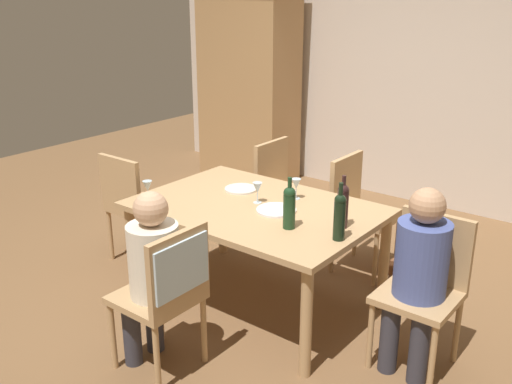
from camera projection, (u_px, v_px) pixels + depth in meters
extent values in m
plane|color=brown|center=(256.00, 302.00, 4.24)|extent=(10.00, 10.00, 0.00)
cube|color=beige|center=(426.00, 73.00, 5.83)|extent=(6.40, 0.12, 2.70)
cube|color=#A87F51|center=(249.00, 89.00, 6.72)|extent=(1.10, 0.56, 2.10)
cube|color=tan|center=(256.00, 208.00, 3.99)|extent=(1.64, 1.12, 0.04)
cylinder|color=tan|center=(132.00, 253.00, 4.19)|extent=(0.07, 0.07, 0.71)
cylinder|color=tan|center=(306.00, 323.00, 3.32)|extent=(0.07, 0.07, 0.71)
cylinder|color=tan|center=(222.00, 214.00, 4.92)|extent=(0.07, 0.07, 0.71)
cylinder|color=tan|center=(384.00, 262.00, 4.05)|extent=(0.07, 0.07, 0.71)
cylinder|color=tan|center=(432.00, 360.00, 3.22)|extent=(0.04, 0.04, 0.44)
cylinder|color=tan|center=(370.00, 336.00, 3.44)|extent=(0.04, 0.04, 0.44)
cylinder|color=tan|center=(457.00, 329.00, 3.50)|extent=(0.04, 0.04, 0.44)
cylinder|color=tan|center=(398.00, 309.00, 3.72)|extent=(0.04, 0.04, 0.44)
cube|color=tan|center=(418.00, 297.00, 3.39)|extent=(0.44, 0.44, 0.04)
cube|color=tan|center=(435.00, 248.00, 3.46)|extent=(0.44, 0.04, 0.44)
cylinder|color=tan|center=(113.00, 336.00, 3.44)|extent=(0.04, 0.04, 0.44)
cylinder|color=tan|center=(160.00, 309.00, 3.72)|extent=(0.04, 0.04, 0.44)
cylinder|color=tan|center=(157.00, 360.00, 3.21)|extent=(0.04, 0.04, 0.44)
cylinder|color=tan|center=(204.00, 330.00, 3.50)|extent=(0.04, 0.04, 0.44)
cube|color=tan|center=(156.00, 297.00, 3.39)|extent=(0.44, 0.44, 0.04)
cube|color=tan|center=(179.00, 270.00, 3.19)|extent=(0.04, 0.44, 0.44)
cube|color=#ADC6D6|center=(179.00, 266.00, 3.18)|extent=(0.07, 0.40, 0.31)
cylinder|color=tan|center=(319.00, 221.00, 5.11)|extent=(0.04, 0.04, 0.44)
cylinder|color=tan|center=(295.00, 235.00, 4.82)|extent=(0.04, 0.04, 0.44)
cylinder|color=tan|center=(284.00, 212.00, 5.33)|extent=(0.04, 0.04, 0.44)
cylinder|color=tan|center=(259.00, 224.00, 5.05)|extent=(0.04, 0.04, 0.44)
cube|color=tan|center=(290.00, 197.00, 5.00)|extent=(0.44, 0.44, 0.04)
cube|color=tan|center=(271.00, 166.00, 5.03)|extent=(0.04, 0.44, 0.44)
cylinder|color=tan|center=(145.00, 221.00, 5.11)|extent=(0.04, 0.04, 0.44)
cylinder|color=tan|center=(176.00, 232.00, 4.89)|extent=(0.04, 0.04, 0.44)
cylinder|color=tan|center=(110.00, 235.00, 4.83)|extent=(0.04, 0.04, 0.44)
cylinder|color=tan|center=(141.00, 247.00, 4.61)|extent=(0.04, 0.04, 0.44)
cube|color=tan|center=(141.00, 206.00, 4.78)|extent=(0.44, 0.44, 0.04)
cube|color=tan|center=(120.00, 185.00, 4.55)|extent=(0.44, 0.04, 0.44)
cylinder|color=tan|center=(397.00, 243.00, 4.68)|extent=(0.04, 0.04, 0.44)
cylinder|color=tan|center=(375.00, 259.00, 4.40)|extent=(0.04, 0.04, 0.44)
cylinder|color=tan|center=(355.00, 231.00, 4.90)|extent=(0.04, 0.04, 0.44)
cylinder|color=tan|center=(332.00, 246.00, 4.62)|extent=(0.04, 0.04, 0.44)
cube|color=tan|center=(367.00, 217.00, 4.57)|extent=(0.44, 0.44, 0.04)
cube|color=tan|center=(346.00, 183.00, 4.60)|extent=(0.04, 0.44, 0.44)
cylinder|color=#33333D|center=(419.00, 348.00, 3.31)|extent=(0.11, 0.11, 0.46)
cylinder|color=#33333D|center=(389.00, 336.00, 3.41)|extent=(0.11, 0.11, 0.46)
cylinder|color=#475699|center=(422.00, 261.00, 3.31)|extent=(0.31, 0.31, 0.47)
sphere|color=tan|center=(427.00, 206.00, 3.20)|extent=(0.20, 0.20, 0.20)
cylinder|color=#33333D|center=(132.00, 330.00, 3.48)|extent=(0.11, 0.11, 0.46)
cylinder|color=#33333D|center=(154.00, 317.00, 3.61)|extent=(0.11, 0.11, 0.46)
cylinder|color=beige|center=(154.00, 262.00, 3.31)|extent=(0.30, 0.30, 0.45)
sphere|color=tan|center=(151.00, 209.00, 3.20)|extent=(0.20, 0.20, 0.20)
cylinder|color=#19381E|center=(289.00, 212.00, 3.59)|extent=(0.08, 0.08, 0.22)
sphere|color=#19381E|center=(290.00, 193.00, 3.55)|extent=(0.08, 0.08, 0.08)
cylinder|color=#19381E|center=(290.00, 185.00, 3.53)|extent=(0.03, 0.03, 0.09)
cylinder|color=black|center=(339.00, 221.00, 3.42)|extent=(0.07, 0.07, 0.24)
sphere|color=black|center=(340.00, 200.00, 3.38)|extent=(0.07, 0.07, 0.07)
cylinder|color=black|center=(341.00, 191.00, 3.36)|extent=(0.03, 0.03, 0.10)
cylinder|color=black|center=(342.00, 210.00, 3.60)|extent=(0.07, 0.07, 0.23)
sphere|color=black|center=(343.00, 190.00, 3.55)|extent=(0.07, 0.07, 0.07)
cylinder|color=black|center=(344.00, 182.00, 3.54)|extent=(0.03, 0.03, 0.08)
cylinder|color=silver|center=(257.00, 203.00, 4.04)|extent=(0.06, 0.06, 0.00)
cylinder|color=silver|center=(257.00, 198.00, 4.03)|extent=(0.01, 0.01, 0.07)
cone|color=silver|center=(257.00, 188.00, 4.00)|extent=(0.07, 0.07, 0.07)
cylinder|color=silver|center=(296.00, 199.00, 4.12)|extent=(0.06, 0.06, 0.00)
cylinder|color=silver|center=(296.00, 194.00, 4.10)|extent=(0.01, 0.01, 0.07)
cone|color=silver|center=(296.00, 184.00, 4.08)|extent=(0.07, 0.07, 0.07)
cylinder|color=silver|center=(148.00, 201.00, 4.07)|extent=(0.06, 0.06, 0.00)
cylinder|color=silver|center=(148.00, 196.00, 4.06)|extent=(0.01, 0.01, 0.07)
cone|color=silver|center=(147.00, 186.00, 4.04)|extent=(0.07, 0.07, 0.07)
cylinder|color=white|center=(276.00, 210.00, 3.89)|extent=(0.27, 0.27, 0.01)
cylinder|color=silver|center=(241.00, 189.00, 4.30)|extent=(0.24, 0.24, 0.01)
cube|color=brown|center=(405.00, 269.00, 4.48)|extent=(0.13, 0.28, 0.22)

